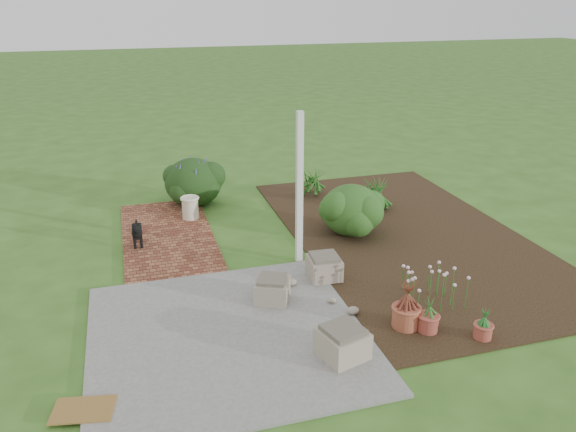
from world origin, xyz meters
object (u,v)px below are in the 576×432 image
object	(u,v)px
stone_trough_near	(343,344)
black_dog	(137,231)
evergreen_shrub	(351,209)
cream_ceramic_urn	(190,208)

from	to	relation	value
stone_trough_near	black_dog	bearing A→B (deg)	119.45
black_dog	evergreen_shrub	distance (m)	3.82
cream_ceramic_urn	evergreen_shrub	xyz separation A→B (m)	(2.74, -1.52, 0.25)
black_dog	cream_ceramic_urn	xyz separation A→B (m)	(1.04, 1.06, -0.07)
stone_trough_near	evergreen_shrub	size ratio (longest dim) A/B	0.47
black_dog	evergreen_shrub	xyz separation A→B (m)	(3.79, -0.46, 0.18)
black_dog	cream_ceramic_urn	bearing A→B (deg)	46.75
stone_trough_near	evergreen_shrub	world-z (taller)	evergreen_shrub
stone_trough_near	black_dog	distance (m)	4.55
stone_trough_near	black_dog	world-z (taller)	black_dog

